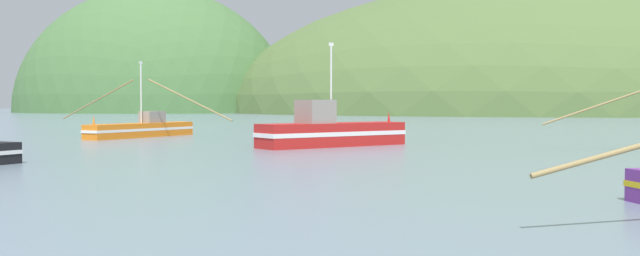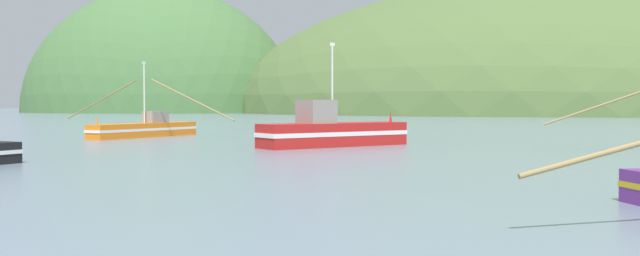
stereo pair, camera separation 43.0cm
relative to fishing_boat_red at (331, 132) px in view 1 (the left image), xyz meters
name	(u,v)px [view 1 (the left image)]	position (x,y,z in m)	size (l,w,h in m)	color
hill_far_right	(526,113)	(17.40, 167.24, -0.92)	(180.43, 144.34, 74.74)	#516B38
hill_far_left	(154,112)	(-94.14, 149.04, -0.92)	(87.55, 70.04, 76.62)	#47703D
fishing_boat_red	(331,132)	(0.00, 0.00, 0.00)	(8.38, 9.42, 6.55)	red
fishing_boat_orange	(142,128)	(-17.59, 7.53, -0.23)	(17.48, 11.04, 6.09)	orange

